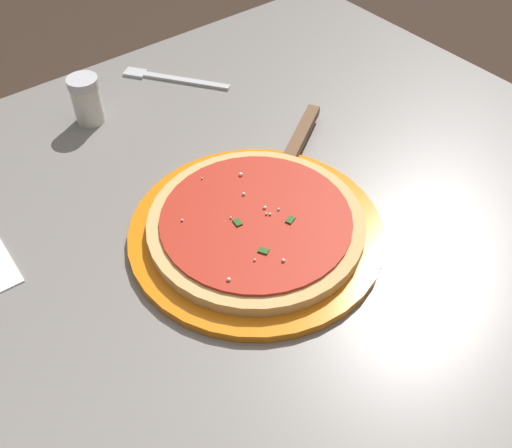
{
  "coord_description": "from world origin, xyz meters",
  "views": [
    {
      "loc": [
        0.37,
        0.44,
        1.27
      ],
      "look_at": [
        0.05,
        0.04,
        0.75
      ],
      "focal_mm": 41.26,
      "sensor_mm": 36.0,
      "label": 1
    }
  ],
  "objects_px": {
    "pizza": "(256,223)",
    "fork": "(170,78)",
    "pizza_server": "(294,151)",
    "serving_plate": "(256,232)",
    "parmesan_shaker": "(87,100)"
  },
  "relations": [
    {
      "from": "pizza",
      "to": "fork",
      "type": "relative_size",
      "value": 1.67
    },
    {
      "from": "pizza_server",
      "to": "fork",
      "type": "distance_m",
      "value": 0.29
    },
    {
      "from": "fork",
      "to": "serving_plate",
      "type": "bearing_deg",
      "value": 73.84
    },
    {
      "from": "serving_plate",
      "to": "pizza",
      "type": "xyz_separation_m",
      "value": [
        0.0,
        0.0,
        0.02
      ]
    },
    {
      "from": "parmesan_shaker",
      "to": "fork",
      "type": "bearing_deg",
      "value": -171.52
    },
    {
      "from": "parmesan_shaker",
      "to": "pizza_server",
      "type": "bearing_deg",
      "value": 124.55
    },
    {
      "from": "pizza_server",
      "to": "serving_plate",
      "type": "bearing_deg",
      "value": 32.15
    },
    {
      "from": "pizza",
      "to": "parmesan_shaker",
      "type": "distance_m",
      "value": 0.35
    },
    {
      "from": "serving_plate",
      "to": "fork",
      "type": "height_order",
      "value": "serving_plate"
    },
    {
      "from": "pizza",
      "to": "fork",
      "type": "bearing_deg",
      "value": -106.16
    },
    {
      "from": "fork",
      "to": "parmesan_shaker",
      "type": "bearing_deg",
      "value": 8.48
    },
    {
      "from": "fork",
      "to": "pizza_server",
      "type": "bearing_deg",
      "value": 94.99
    },
    {
      "from": "pizza",
      "to": "pizza_server",
      "type": "bearing_deg",
      "value": -147.85
    },
    {
      "from": "serving_plate",
      "to": "pizza",
      "type": "distance_m",
      "value": 0.02
    },
    {
      "from": "serving_plate",
      "to": "pizza_server",
      "type": "xyz_separation_m",
      "value": [
        -0.13,
        -0.08,
        0.01
      ]
    }
  ]
}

